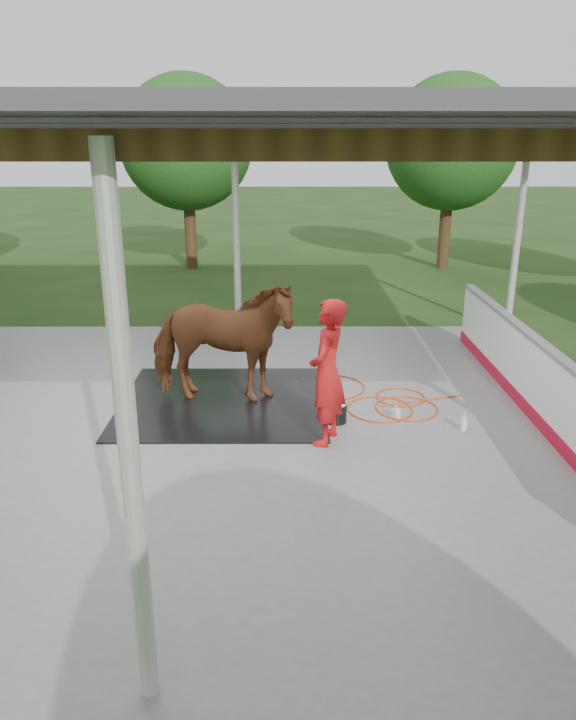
{
  "coord_description": "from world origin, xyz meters",
  "views": [
    {
      "loc": [
        1.0,
        -8.37,
        3.88
      ],
      "look_at": [
        1.03,
        -0.09,
        1.03
      ],
      "focal_mm": 32.0,
      "sensor_mm": 36.0,
      "label": 1
    }
  ],
  "objects_px": {
    "dasher_board": "(542,387)",
    "wash_bucket": "(336,412)",
    "horse": "(221,342)",
    "handler": "(327,373)"
  },
  "relations": [
    {
      "from": "dasher_board",
      "to": "wash_bucket",
      "type": "xyz_separation_m",
      "value": [
        -2.88,
        0.05,
        -0.4
      ]
    },
    {
      "from": "horse",
      "to": "handler",
      "type": "xyz_separation_m",
      "value": [
        1.51,
        -1.36,
        0.01
      ]
    },
    {
      "from": "dasher_board",
      "to": "wash_bucket",
      "type": "bearing_deg",
      "value": 179.09
    },
    {
      "from": "dasher_board",
      "to": "handler",
      "type": "bearing_deg",
      "value": -169.36
    },
    {
      "from": "horse",
      "to": "wash_bucket",
      "type": "bearing_deg",
      "value": -109.01
    },
    {
      "from": "dasher_board",
      "to": "horse",
      "type": "xyz_separation_m",
      "value": [
        -4.57,
        0.79,
        0.42
      ]
    },
    {
      "from": "dasher_board",
      "to": "wash_bucket",
      "type": "height_order",
      "value": "dasher_board"
    },
    {
      "from": "wash_bucket",
      "to": "handler",
      "type": "bearing_deg",
      "value": -106.3
    },
    {
      "from": "dasher_board",
      "to": "horse",
      "type": "distance_m",
      "value": 4.66
    },
    {
      "from": "handler",
      "to": "wash_bucket",
      "type": "height_order",
      "value": "handler"
    }
  ]
}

